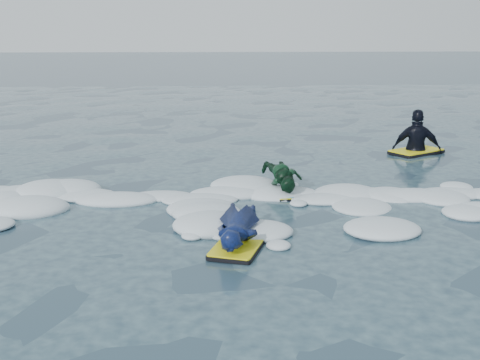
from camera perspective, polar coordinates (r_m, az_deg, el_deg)
The scene contains 5 objects.
ground at distance 8.70m, azimuth 2.39°, elevation -4.57°, with size 120.00×120.00×0.00m, color #18273A.
foam_band at distance 9.68m, azimuth 1.84°, elevation -2.58°, with size 12.00×3.10×0.30m, color silver, non-canonical shape.
prone_woman_unit at distance 8.04m, azimuth -0.20°, elevation -4.59°, with size 0.89×1.67×0.41m.
prone_child_unit at distance 10.48m, azimuth 4.20°, elevation 0.15°, with size 0.69×1.31×0.50m.
waiting_rider_unit at distance 14.28m, azimuth 16.37°, elevation 2.72°, with size 1.42×1.23×1.86m.
Camera 1 is at (-0.77, -8.19, 2.83)m, focal length 45.00 mm.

